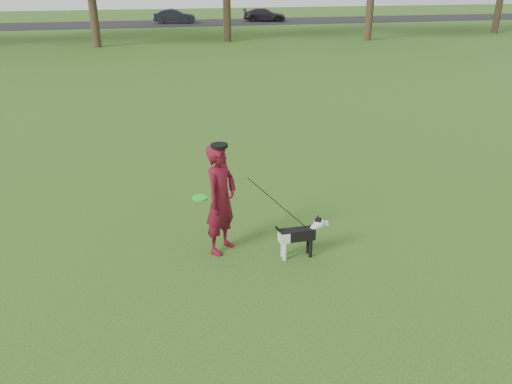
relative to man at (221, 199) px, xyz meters
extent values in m
plane|color=#285116|center=(0.73, -0.44, -0.87)|extent=(120.00, 120.00, 0.00)
cube|color=black|center=(0.73, 39.56, -0.86)|extent=(120.00, 7.00, 0.02)
imported|color=#560C18|center=(0.00, 0.00, 0.00)|extent=(0.73, 0.75, 1.73)
cube|color=black|center=(1.07, -0.47, -0.48)|extent=(0.54, 0.17, 0.18)
cube|color=silver|center=(0.87, -0.47, -0.49)|extent=(0.15, 0.17, 0.16)
cylinder|color=silver|center=(0.87, -0.53, -0.72)|extent=(0.05, 0.05, 0.29)
cylinder|color=silver|center=(0.87, -0.41, -0.72)|extent=(0.05, 0.05, 0.29)
cylinder|color=black|center=(1.28, -0.53, -0.72)|extent=(0.05, 0.05, 0.29)
cylinder|color=black|center=(1.28, -0.41, -0.72)|extent=(0.05, 0.05, 0.29)
cylinder|color=silver|center=(1.31, -0.47, -0.44)|extent=(0.18, 0.11, 0.19)
sphere|color=silver|center=(1.41, -0.47, -0.33)|extent=(0.17, 0.17, 0.17)
sphere|color=black|center=(1.40, -0.47, -0.30)|extent=(0.13, 0.13, 0.13)
cube|color=silver|center=(1.50, -0.47, -0.35)|extent=(0.11, 0.06, 0.06)
sphere|color=black|center=(1.56, -0.47, -0.35)|extent=(0.04, 0.04, 0.04)
cone|color=black|center=(1.40, -0.51, -0.25)|extent=(0.06, 0.06, 0.07)
cone|color=black|center=(1.40, -0.42, -0.25)|extent=(0.06, 0.06, 0.07)
cylinder|color=black|center=(0.81, -0.47, -0.42)|extent=(0.19, 0.04, 0.25)
cylinder|color=black|center=(1.26, -0.47, -0.43)|extent=(0.12, 0.12, 0.02)
imported|color=black|center=(2.45, 39.56, -0.26)|extent=(3.72, 1.80, 1.17)
imported|color=black|center=(10.52, 39.56, -0.29)|extent=(4.10, 2.50, 1.11)
cylinder|color=#1CE025|center=(-0.32, -0.05, 0.08)|extent=(0.23, 0.23, 0.02)
cylinder|color=black|center=(0.00, 0.00, 0.85)|extent=(0.25, 0.25, 0.04)
cylinder|color=#38281C|center=(-3.27, 25.06, 1.23)|extent=(0.48, 0.48, 4.20)
cylinder|color=#38281C|center=(13.73, 24.56, 1.55)|extent=(0.48, 0.48, 4.83)
cylinder|color=#38281C|center=(24.73, 26.56, 1.13)|extent=(0.48, 0.48, 3.99)
camera|label=1|loc=(-1.03, -6.78, 3.12)|focal=35.00mm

